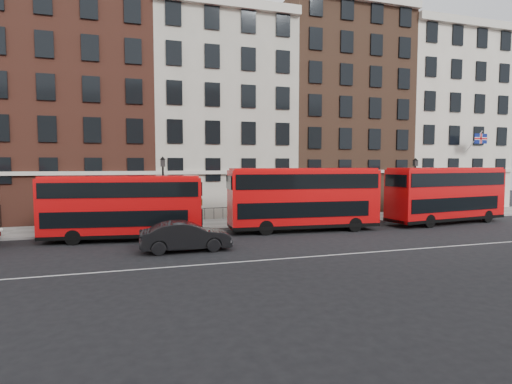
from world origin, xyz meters
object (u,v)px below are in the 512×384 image
object	(u,v)px
car_front	(186,236)
traffic_light	(474,191)
bus_b	(123,206)
bus_c	(303,197)
bus_d	(446,194)

from	to	relation	value
car_front	traffic_light	world-z (taller)	traffic_light
bus_b	car_front	xyz separation A→B (m)	(3.44, -4.30, -1.40)
bus_c	bus_d	distance (m)	12.85
bus_d	traffic_light	xyz separation A→B (m)	(5.51, 2.52, -0.03)
traffic_light	car_front	bearing A→B (deg)	-166.06
bus_b	bus_d	bearing A→B (deg)	7.66
bus_b	traffic_light	world-z (taller)	bus_b
bus_d	bus_b	bearing A→B (deg)	172.71
bus_d	car_front	distance (m)	22.42
bus_b	car_front	bearing A→B (deg)	-43.64
car_front	traffic_light	distance (m)	28.33
traffic_light	bus_d	bearing A→B (deg)	-155.40
bus_d	car_front	xyz separation A→B (m)	(-21.94, -4.29, -1.64)
bus_b	bus_c	distance (m)	12.54
bus_b	traffic_light	size ratio (longest dim) A/B	3.09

